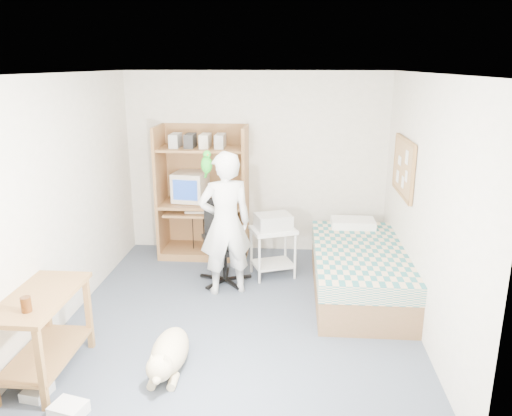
% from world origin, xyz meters
% --- Properties ---
extents(floor, '(4.00, 4.00, 0.00)m').
position_xyz_m(floor, '(0.00, 0.00, 0.00)').
color(floor, '#444F5D').
rests_on(floor, ground).
extents(wall_back, '(3.60, 0.02, 2.50)m').
position_xyz_m(wall_back, '(0.00, 2.00, 1.25)').
color(wall_back, beige).
rests_on(wall_back, floor).
extents(wall_right, '(0.02, 4.00, 2.50)m').
position_xyz_m(wall_right, '(1.80, 0.00, 1.25)').
color(wall_right, beige).
rests_on(wall_right, floor).
extents(wall_left, '(0.02, 4.00, 2.50)m').
position_xyz_m(wall_left, '(-1.80, 0.00, 1.25)').
color(wall_left, beige).
rests_on(wall_left, floor).
extents(ceiling, '(3.60, 4.00, 0.02)m').
position_xyz_m(ceiling, '(0.00, 0.00, 2.50)').
color(ceiling, white).
rests_on(ceiling, wall_back).
extents(computer_hutch, '(1.20, 0.63, 1.80)m').
position_xyz_m(computer_hutch, '(-0.70, 1.74, 0.82)').
color(computer_hutch, brown).
rests_on(computer_hutch, floor).
extents(bed, '(1.02, 2.02, 0.66)m').
position_xyz_m(bed, '(1.30, 0.62, 0.29)').
color(bed, brown).
rests_on(bed, floor).
extents(side_desk, '(0.50, 1.00, 0.75)m').
position_xyz_m(side_desk, '(-1.55, -1.20, 0.49)').
color(side_desk, olive).
rests_on(side_desk, floor).
extents(corkboard, '(0.04, 0.94, 0.66)m').
position_xyz_m(corkboard, '(1.77, 0.90, 1.45)').
color(corkboard, '#986844').
rests_on(corkboard, wall_right).
extents(office_chair, '(0.58, 0.58, 1.01)m').
position_xyz_m(office_chair, '(-0.31, 0.85, 0.36)').
color(office_chair, black).
rests_on(office_chair, floor).
extents(person, '(0.71, 0.59, 1.67)m').
position_xyz_m(person, '(-0.24, 0.55, 0.84)').
color(person, white).
rests_on(person, floor).
extents(parrot, '(0.12, 0.21, 0.34)m').
position_xyz_m(parrot, '(-0.44, 0.56, 1.53)').
color(parrot, '#15901B').
rests_on(parrot, person).
extents(dog, '(0.33, 0.98, 0.37)m').
position_xyz_m(dog, '(-0.53, -1.05, 0.16)').
color(dog, beige).
rests_on(dog, floor).
extents(printer_cart, '(0.64, 0.58, 0.63)m').
position_xyz_m(printer_cart, '(0.29, 1.05, 0.42)').
color(printer_cart, silver).
rests_on(printer_cart, floor).
extents(printer, '(0.51, 0.45, 0.18)m').
position_xyz_m(printer, '(0.29, 1.05, 0.72)').
color(printer, '#AFAFAA').
rests_on(printer, printer_cart).
extents(crt_monitor, '(0.47, 0.49, 0.40)m').
position_xyz_m(crt_monitor, '(-0.88, 1.75, 0.97)').
color(crt_monitor, beige).
rests_on(crt_monitor, computer_hutch).
extents(keyboard, '(0.46, 0.18, 0.03)m').
position_xyz_m(keyboard, '(-0.70, 1.58, 0.67)').
color(keyboard, beige).
rests_on(keyboard, computer_hutch).
extents(pencil_cup, '(0.08, 0.08, 0.12)m').
position_xyz_m(pencil_cup, '(-0.39, 1.65, 0.82)').
color(pencil_cup, yellow).
rests_on(pencil_cup, computer_hutch).
extents(drink_glass, '(0.08, 0.08, 0.12)m').
position_xyz_m(drink_glass, '(-1.50, -1.48, 0.81)').
color(drink_glass, '#44210A').
rests_on(drink_glass, side_desk).
extents(floor_box_a, '(0.29, 0.25, 0.10)m').
position_xyz_m(floor_box_a, '(-1.15, -1.70, 0.05)').
color(floor_box_a, white).
rests_on(floor_box_a, floor).
extents(floor_box_b, '(0.21, 0.25, 0.08)m').
position_xyz_m(floor_box_b, '(-1.50, -1.50, 0.04)').
color(floor_box_b, beige).
rests_on(floor_box_b, floor).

